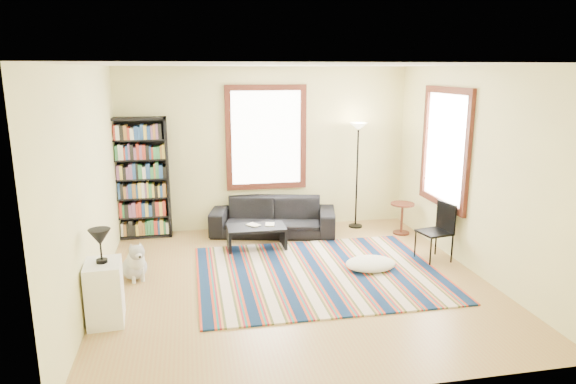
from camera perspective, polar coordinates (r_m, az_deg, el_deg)
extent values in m
cube|color=#A2844A|center=(6.97, 0.80, -10.18)|extent=(5.00, 5.00, 0.10)
cube|color=white|center=(6.39, 0.88, 14.39)|extent=(5.00, 5.00, 0.10)
cube|color=beige|center=(9.00, -2.50, 4.85)|extent=(5.00, 0.10, 2.80)
cube|color=beige|center=(4.15, 8.11, -5.61)|extent=(5.00, 0.10, 2.80)
cube|color=beige|center=(6.51, -21.70, 0.56)|extent=(0.10, 5.00, 2.80)
cube|color=beige|center=(7.47, 20.37, 2.23)|extent=(0.10, 5.00, 2.80)
cube|color=white|center=(8.89, -2.44, 6.05)|extent=(1.20, 0.06, 1.60)
cube|color=white|center=(8.08, 17.09, 4.72)|extent=(0.06, 1.20, 1.60)
cube|color=#0D2244|center=(7.17, 3.43, -8.99)|extent=(3.31, 2.65, 0.02)
imported|color=black|center=(8.76, -1.67, -2.73)|extent=(2.22, 1.28, 0.61)
cube|color=black|center=(8.78, -16.00, 1.47)|extent=(0.90, 0.30, 2.00)
cube|color=black|center=(8.09, -3.53, -5.05)|extent=(0.98, 0.68, 0.36)
imported|color=beige|center=(8.02, -4.25, -3.80)|extent=(0.25, 0.24, 0.02)
imported|color=beige|center=(8.10, -2.54, -3.62)|extent=(0.18, 0.22, 0.01)
ellipsoid|color=silver|center=(7.36, 9.16, -7.87)|extent=(0.85, 0.75, 0.18)
cylinder|color=#4E1D13|center=(8.97, 12.54, -2.89)|extent=(0.52, 0.52, 0.54)
cube|color=black|center=(7.81, 15.95, -4.33)|extent=(0.49, 0.48, 0.86)
cube|color=white|center=(6.11, -19.70, -10.47)|extent=(0.41, 0.53, 0.70)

